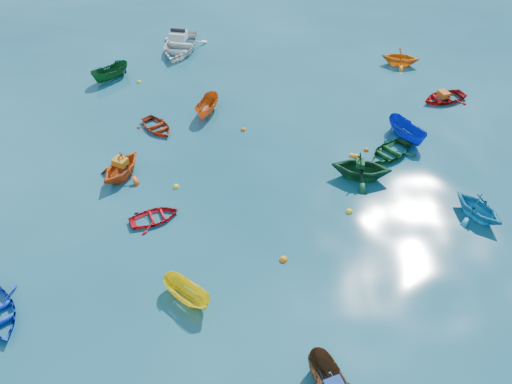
{
  "coord_description": "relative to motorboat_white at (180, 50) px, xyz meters",
  "views": [
    {
      "loc": [
        -0.96,
        -14.23,
        17.43
      ],
      "look_at": [
        0.0,
        5.0,
        0.4
      ],
      "focal_mm": 35.0,
      "sensor_mm": 36.0,
      "label": 1
    }
  ],
  "objects": [
    {
      "name": "ground",
      "position": [
        5.05,
        -22.39,
        0.0
      ],
      "size": [
        160.0,
        160.0,
        0.0
      ],
      "primitive_type": "plane",
      "color": "#0A3B4E",
      "rests_on": "ground"
    },
    {
      "name": "dinghy_orange_w",
      "position": [
        -2.15,
        -15.25,
        0.0
      ],
      "size": [
        3.63,
        3.8,
        1.56
      ],
      "primitive_type": "imported",
      "rotation": [
        0.0,
        0.0,
        -0.48
      ],
      "color": "#D44E13",
      "rests_on": "ground"
    },
    {
      "name": "sampan_yellow_mid",
      "position": [
        1.87,
        -23.66,
        0.0
      ],
      "size": [
        2.55,
        2.47,
        1.0
      ],
      "primitive_type": "imported",
      "rotation": [
        0.0,
        0.0,
        0.82
      ],
      "color": "yellow",
      "rests_on": "ground"
    },
    {
      "name": "dinghy_green_e",
      "position": [
        12.91,
        -14.09,
        0.0
      ],
      "size": [
        3.85,
        3.7,
        0.65
      ],
      "primitive_type": "imported",
      "rotation": [
        0.0,
        0.0,
        -0.91
      ],
      "color": "#10471C",
      "rests_on": "ground"
    },
    {
      "name": "dinghy_cyan_se",
      "position": [
        15.95,
        -19.31,
        0.0
      ],
      "size": [
        3.38,
        3.53,
        1.44
      ],
      "primitive_type": "imported",
      "rotation": [
        0.0,
        0.0,
        0.5
      ],
      "color": "teal",
      "rests_on": "ground"
    },
    {
      "name": "dinghy_red_nw",
      "position": [
        -0.03,
        -18.73,
        0.0
      ],
      "size": [
        2.95,
        2.53,
        0.52
      ],
      "primitive_type": "imported",
      "rotation": [
        0.0,
        0.0,
        1.93
      ],
      "color": "red",
      "rests_on": "ground"
    },
    {
      "name": "sampan_orange_n",
      "position": [
        2.36,
        -9.11,
        0.0
      ],
      "size": [
        1.93,
        3.0,
        1.09
      ],
      "primitive_type": "imported",
      "rotation": [
        0.0,
        0.0,
        -0.34
      ],
      "color": "#D15813",
      "rests_on": "ground"
    },
    {
      "name": "dinghy_green_n",
      "position": [
        10.79,
        -16.05,
        0.0
      ],
      "size": [
        3.74,
        3.41,
        1.68
      ],
      "primitive_type": "imported",
      "rotation": [
        0.0,
        0.0,
        1.34
      ],
      "color": "#0F4322",
      "rests_on": "ground"
    },
    {
      "name": "dinghy_red_ne",
      "position": [
        18.01,
        -8.32,
        0.0
      ],
      "size": [
        3.58,
        3.02,
        0.64
      ],
      "primitive_type": "imported",
      "rotation": [
        0.0,
        0.0,
        -1.26
      ],
      "color": "#A20F0D",
      "rests_on": "ground"
    },
    {
      "name": "sampan_blue_far",
      "position": [
        14.3,
        -12.48,
        0.0
      ],
      "size": [
        2.27,
        3.22,
        1.17
      ],
      "primitive_type": "imported",
      "rotation": [
        0.0,
        0.0,
        0.42
      ],
      "color": "#0E26B4",
      "rests_on": "ground"
    },
    {
      "name": "dinghy_red_far",
      "position": [
        -0.71,
        -10.79,
        0.0
      ],
      "size": [
        3.11,
        3.26,
        0.55
      ],
      "primitive_type": "imported",
      "rotation": [
        0.0,
        0.0,
        0.65
      ],
      "color": "#9D290D",
      "rests_on": "ground"
    },
    {
      "name": "dinghy_orange_far",
      "position": [
        16.42,
        -3.2,
        0.0
      ],
      "size": [
        3.25,
        2.99,
        1.43
      ],
      "primitive_type": "imported",
      "rotation": [
        0.0,
        0.0,
        1.29
      ],
      "color": "orange",
      "rests_on": "ground"
    },
    {
      "name": "sampan_green_far",
      "position": [
        -4.56,
        -4.32,
        0.0
      ],
      "size": [
        2.89,
        2.82,
        1.14
      ],
      "primitive_type": "imported",
      "rotation": [
        0.0,
        0.0,
        -0.81
      ],
      "color": "#10481D",
      "rests_on": "ground"
    },
    {
      "name": "motorboat_white",
      "position": [
        0.0,
        0.0,
        0.0
      ],
      "size": [
        4.65,
        5.73,
        1.65
      ],
      "primitive_type": "imported",
      "rotation": [
        0.0,
        0.0,
        -0.23
      ],
      "color": "silver",
      "rests_on": "ground"
    },
    {
      "name": "tarp_orange_a",
      "position": [
        -2.13,
        -15.21,
        0.96
      ],
      "size": [
        0.91,
        0.83,
        0.36
      ],
      "primitive_type": "cube",
      "rotation": [
        0.0,
        0.0,
        -0.48
      ],
      "color": "orange",
      "rests_on": "dinghy_orange_w"
    },
    {
      "name": "tarp_green_b",
      "position": [
        10.69,
        -16.03,
        0.98
      ],
      "size": [
        0.55,
        0.65,
        0.28
      ],
      "primitive_type": "cube",
      "rotation": [
        0.0,
        0.0,
        1.34
      ],
      "color": "#114720",
      "rests_on": "dinghy_green_n"
    },
    {
      "name": "tarp_orange_b",
      "position": [
        17.91,
        -8.35,
        0.49
      ],
      "size": [
        0.74,
        0.86,
        0.35
      ],
      "primitive_type": "cube",
      "rotation": [
        0.0,
        0.0,
        -1.26
      ],
      "color": "#CC5A14",
      "rests_on": "dinghy_red_ne"
    },
    {
      "name": "buoy_ye_a",
      "position": [
        9.71,
        -18.69,
        0.0
      ],
      "size": [
        0.36,
        0.36,
        0.36
      ],
      "primitive_type": "sphere",
      "color": "yellow",
      "rests_on": "ground"
    },
    {
      "name": "buoy_or_b",
      "position": [
        6.1,
        -21.68,
        0.0
      ],
      "size": [
        0.38,
        0.38,
        0.38
      ],
      "primitive_type": "sphere",
      "color": "orange",
      "rests_on": "ground"
    },
    {
      "name": "buoy_or_c",
      "position": [
        4.58,
        -11.16,
        0.0
      ],
      "size": [
        0.32,
        0.32,
        0.32
      ],
      "primitive_type": "sphere",
      "color": "#E5590C",
      "rests_on": "ground"
    },
    {
      "name": "buoy_ye_c",
      "position": [
        0.83,
        -16.33,
        0.0
      ],
      "size": [
        0.34,
        0.34,
        0.34
      ],
      "primitive_type": "sphere",
      "color": "yellow",
      "rests_on": "ground"
    },
    {
      "name": "buoy_or_d",
      "position": [
        11.67,
        -13.59,
        0.0
      ],
      "size": [
        0.31,
        0.31,
        0.31
      ],
      "primitive_type": "sphere",
      "color": "#E34F0C",
      "rests_on": "ground"
    },
    {
      "name": "buoy_ye_d",
      "position": [
        -2.56,
        -4.9,
        0.0
      ],
      "size": [
        0.31,
        0.31,
        0.31
      ],
      "primitive_type": "sphere",
      "color": "yellow",
      "rests_on": "ground"
    },
    {
      "name": "buoy_or_e",
      "position": [
        10.96,
        -14.18,
        0.0
      ],
      "size": [
        0.37,
        0.37,
        0.37
      ],
      "primitive_type": "sphere",
      "color": "orange",
      "rests_on": "ground"
    },
    {
      "name": "buoy_ye_e",
      "position": [
        10.73,
        -14.06,
        0.0
      ],
      "size": [
        0.31,
        0.31,
        0.31
      ],
      "primitive_type": "sphere",
      "color": "yellow",
      "rests_on": "ground"
    }
  ]
}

